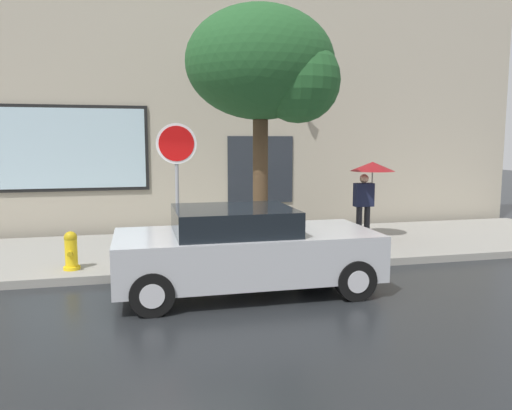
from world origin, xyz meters
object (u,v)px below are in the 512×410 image
at_px(stop_sign, 177,165).
at_px(pedestrian_with_umbrella, 370,177).
at_px(parked_car, 244,250).
at_px(street_tree, 268,68).
at_px(fire_hydrant, 71,251).

bearing_deg(stop_sign, pedestrian_with_umbrella, 16.10).
bearing_deg(parked_car, street_tree, 63.62).
bearing_deg(pedestrian_with_umbrella, parked_car, -140.94).
bearing_deg(pedestrian_with_umbrella, fire_hydrant, -167.59).
distance_m(parked_car, fire_hydrant, 3.27).
xyz_separation_m(parked_car, stop_sign, (-0.94, 1.65, 1.32)).
height_order(pedestrian_with_umbrella, stop_sign, stop_sign).
xyz_separation_m(fire_hydrant, stop_sign, (1.94, 0.11, 1.53)).
relative_size(parked_car, street_tree, 0.86).
bearing_deg(street_tree, pedestrian_with_umbrella, 24.31).
xyz_separation_m(pedestrian_with_umbrella, street_tree, (-2.83, -1.28, 2.23)).
height_order(street_tree, stop_sign, street_tree).
xyz_separation_m(parked_car, fire_hydrant, (-2.88, 1.54, -0.21)).
relative_size(fire_hydrant, street_tree, 0.14).
bearing_deg(street_tree, parked_car, -116.38).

